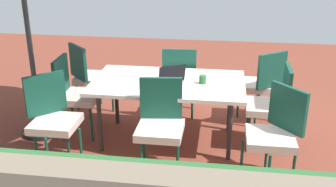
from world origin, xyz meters
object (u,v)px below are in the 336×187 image
chair_southwest (263,82)px  cup (203,79)px  chair_south (179,77)px  chair_northeast (53,116)px  chair_west (272,102)px  chair_northwest (275,131)px  chair_southeast (89,75)px  chair_east (74,92)px  dining_table (168,86)px  chair_north (160,122)px  laptop (170,78)px

chair_southwest → cup: (0.74, 0.70, 0.25)m
chair_south → cup: chair_south is taller
chair_northeast → chair_west: bearing=-27.5°
chair_northwest → chair_south: 1.81m
chair_northwest → chair_northeast: same height
chair_southeast → chair_east: bearing=137.2°
chair_east → chair_southwest: same height
dining_table → cup: size_ratio=18.31×
dining_table → chair_southwest: 1.34m
chair_southwest → cup: 1.05m
chair_northeast → chair_north: size_ratio=1.00×
chair_southwest → chair_north: size_ratio=1.00×
chair_east → laptop: (-1.17, 0.02, 0.25)m
chair_northwest → chair_north: 1.14m
chair_southeast → chair_northwest: bearing=-165.9°
chair_southwest → laptop: size_ratio=2.45×
chair_west → chair_northwest: bearing=-2.0°
dining_table → cup: bearing=178.1°
dining_table → chair_southeast: bearing=-29.6°
chair_southwest → chair_south: bearing=-38.8°
chair_west → chair_east: bearing=-89.0°
chair_southeast → laptop: 1.40m
chair_east → chair_west: 2.34m
chair_north → chair_northwest: bearing=-9.0°
chair_northeast → chair_southeast: same height
chair_east → chair_northeast: same height
cup → chair_northwest: bearing=137.5°
laptop → cup: laptop is taller
chair_northwest → chair_southwest: 1.39m
chair_southeast → chair_west: bearing=-150.8°
chair_south → laptop: chair_south is taller
chair_northeast → chair_west: (-2.32, -0.70, 0.00)m
chair_north → chair_east: bearing=142.8°
cup → chair_north: bearing=59.3°
chair_northwest → chair_north: same height
chair_northwest → cup: (0.75, -0.69, 0.25)m
dining_table → laptop: 0.10m
chair_east → chair_south: bearing=-61.4°
chair_southwest → chair_north: (1.12, 1.35, 0.00)m
dining_table → chair_southeast: chair_southeast is taller
chair_northwest → chair_southeast: same height
chair_west → chair_north: same height
dining_table → laptop: bearing=176.3°
chair_northeast → cup: (-1.53, -0.67, 0.25)m
chair_northeast → chair_west: size_ratio=1.00×
dining_table → chair_east: chair_east is taller
chair_north → laptop: chair_north is taller
laptop → chair_southwest: bearing=-178.9°
chair_northeast → cup: 1.69m
chair_southeast → cup: size_ratio=10.24×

